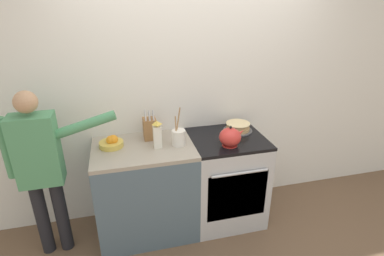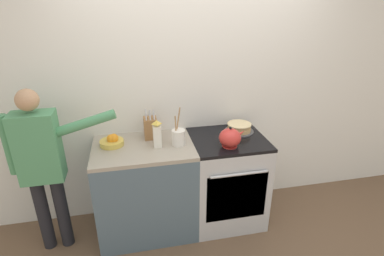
{
  "view_description": "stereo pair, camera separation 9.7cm",
  "coord_description": "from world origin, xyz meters",
  "px_view_note": "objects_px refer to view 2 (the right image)",
  "views": [
    {
      "loc": [
        -0.75,
        -2.11,
        2.14
      ],
      "look_at": [
        -0.13,
        0.29,
        1.07
      ],
      "focal_mm": 28.0,
      "sensor_mm": 36.0,
      "label": 1
    },
    {
      "loc": [
        -0.65,
        -2.13,
        2.14
      ],
      "look_at": [
        -0.13,
        0.29,
        1.07
      ],
      "focal_mm": 28.0,
      "sensor_mm": 36.0,
      "label": 2
    }
  ],
  "objects_px": {
    "utensil_crock": "(178,137)",
    "tea_kettle": "(230,138)",
    "person_baker": "(42,161)",
    "layer_cake": "(239,128)",
    "stove_range": "(226,179)",
    "knife_block": "(150,128)",
    "fruit_bowl": "(112,141)",
    "milk_carton": "(157,134)"
  },
  "relations": [
    {
      "from": "tea_kettle",
      "to": "knife_block",
      "type": "relative_size",
      "value": 0.83
    },
    {
      "from": "utensil_crock",
      "to": "tea_kettle",
      "type": "bearing_deg",
      "value": -16.04
    },
    {
      "from": "tea_kettle",
      "to": "layer_cake",
      "type": "bearing_deg",
      "value": 56.23
    },
    {
      "from": "stove_range",
      "to": "layer_cake",
      "type": "height_order",
      "value": "layer_cake"
    },
    {
      "from": "layer_cake",
      "to": "stove_range",
      "type": "bearing_deg",
      "value": -141.13
    },
    {
      "from": "utensil_crock",
      "to": "milk_carton",
      "type": "bearing_deg",
      "value": 179.41
    },
    {
      "from": "fruit_bowl",
      "to": "milk_carton",
      "type": "height_order",
      "value": "milk_carton"
    },
    {
      "from": "layer_cake",
      "to": "utensil_crock",
      "type": "distance_m",
      "value": 0.66
    },
    {
      "from": "layer_cake",
      "to": "knife_block",
      "type": "relative_size",
      "value": 1.0
    },
    {
      "from": "milk_carton",
      "to": "fruit_bowl",
      "type": "bearing_deg",
      "value": 164.31
    },
    {
      "from": "knife_block",
      "to": "fruit_bowl",
      "type": "xyz_separation_m",
      "value": [
        -0.36,
        -0.09,
        -0.06
      ]
    },
    {
      "from": "fruit_bowl",
      "to": "stove_range",
      "type": "bearing_deg",
      "value": -4.09
    },
    {
      "from": "stove_range",
      "to": "knife_block",
      "type": "bearing_deg",
      "value": 167.0
    },
    {
      "from": "stove_range",
      "to": "fruit_bowl",
      "type": "distance_m",
      "value": 1.19
    },
    {
      "from": "layer_cake",
      "to": "knife_block",
      "type": "height_order",
      "value": "knife_block"
    },
    {
      "from": "utensil_crock",
      "to": "fruit_bowl",
      "type": "height_order",
      "value": "utensil_crock"
    },
    {
      "from": "milk_carton",
      "to": "person_baker",
      "type": "distance_m",
      "value": 0.98
    },
    {
      "from": "knife_block",
      "to": "utensil_crock",
      "type": "bearing_deg",
      "value": -41.13
    },
    {
      "from": "layer_cake",
      "to": "milk_carton",
      "type": "height_order",
      "value": "milk_carton"
    },
    {
      "from": "utensil_crock",
      "to": "person_baker",
      "type": "distance_m",
      "value": 1.16
    },
    {
      "from": "layer_cake",
      "to": "knife_block",
      "type": "xyz_separation_m",
      "value": [
        -0.87,
        0.04,
        0.06
      ]
    },
    {
      "from": "milk_carton",
      "to": "layer_cake",
      "type": "bearing_deg",
      "value": 10.89
    },
    {
      "from": "stove_range",
      "to": "milk_carton",
      "type": "height_order",
      "value": "milk_carton"
    },
    {
      "from": "milk_carton",
      "to": "person_baker",
      "type": "height_order",
      "value": "person_baker"
    },
    {
      "from": "stove_range",
      "to": "tea_kettle",
      "type": "height_order",
      "value": "tea_kettle"
    },
    {
      "from": "utensil_crock",
      "to": "person_baker",
      "type": "height_order",
      "value": "person_baker"
    },
    {
      "from": "layer_cake",
      "to": "fruit_bowl",
      "type": "height_order",
      "value": "fruit_bowl"
    },
    {
      "from": "stove_range",
      "to": "layer_cake",
      "type": "relative_size",
      "value": 3.16
    },
    {
      "from": "fruit_bowl",
      "to": "tea_kettle",
      "type": "bearing_deg",
      "value": -13.17
    },
    {
      "from": "fruit_bowl",
      "to": "milk_carton",
      "type": "relative_size",
      "value": 0.84
    },
    {
      "from": "utensil_crock",
      "to": "person_baker",
      "type": "bearing_deg",
      "value": -178.69
    },
    {
      "from": "stove_range",
      "to": "tea_kettle",
      "type": "distance_m",
      "value": 0.57
    },
    {
      "from": "person_baker",
      "to": "stove_range",
      "type": "bearing_deg",
      "value": 13.1
    },
    {
      "from": "utensil_crock",
      "to": "milk_carton",
      "type": "height_order",
      "value": "utensil_crock"
    },
    {
      "from": "knife_block",
      "to": "layer_cake",
      "type": "bearing_deg",
      "value": -2.74
    },
    {
      "from": "stove_range",
      "to": "layer_cake",
      "type": "xyz_separation_m",
      "value": [
        0.15,
        0.12,
        0.5
      ]
    },
    {
      "from": "layer_cake",
      "to": "tea_kettle",
      "type": "height_order",
      "value": "tea_kettle"
    },
    {
      "from": "stove_range",
      "to": "knife_block",
      "type": "distance_m",
      "value": 0.93
    },
    {
      "from": "tea_kettle",
      "to": "person_baker",
      "type": "distance_m",
      "value": 1.61
    },
    {
      "from": "person_baker",
      "to": "utensil_crock",
      "type": "bearing_deg",
      "value": 12.18
    },
    {
      "from": "utensil_crock",
      "to": "fruit_bowl",
      "type": "bearing_deg",
      "value": 169.04
    },
    {
      "from": "fruit_bowl",
      "to": "milk_carton",
      "type": "xyz_separation_m",
      "value": [
        0.4,
        -0.11,
        0.08
      ]
    }
  ]
}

